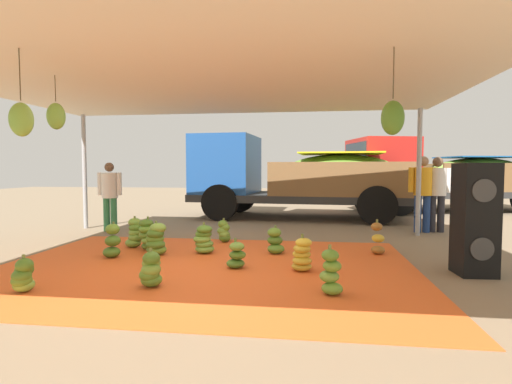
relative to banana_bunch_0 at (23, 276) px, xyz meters
name	(u,v)px	position (x,y,z in m)	size (l,w,h in m)	color
ground_plane	(240,234)	(1.76, 4.40, -0.20)	(40.00, 40.00, 0.00)	#7F6B51
tarp_orange	(204,267)	(1.76, 1.40, -0.19)	(6.02, 4.47, 0.01)	#E05B23
tent_canopy	(201,78)	(1.75, 1.29, 2.47)	(8.00, 7.00, 2.76)	#9EA0A5
banana_bunch_0	(23,276)	(0.00, 0.00, 0.00)	(0.32, 0.33, 0.44)	#75A83D
banana_bunch_1	(112,242)	(0.14, 1.81, 0.06)	(0.37, 0.37, 0.57)	#477523
banana_bunch_2	(236,256)	(2.23, 1.41, -0.01)	(0.31, 0.31, 0.43)	#477523
banana_bunch_3	(378,240)	(4.38, 2.61, 0.05)	(0.32, 0.32, 0.58)	#996628
banana_bunch_4	(302,256)	(3.16, 1.37, 0.03)	(0.39, 0.39, 0.52)	gold
banana_bunch_5	(135,234)	(0.14, 2.64, 0.06)	(0.41, 0.40, 0.57)	#6B9E38
banana_bunch_6	(148,236)	(0.48, 2.42, 0.07)	(0.42, 0.42, 0.59)	#518428
banana_bunch_7	(151,270)	(1.37, 0.39, 0.01)	(0.34, 0.36, 0.47)	#518428
banana_bunch_8	(331,273)	(3.49, 0.41, 0.05)	(0.32, 0.34, 0.56)	#60932D
banana_bunch_9	(224,232)	(1.62, 3.36, 0.01)	(0.33, 0.31, 0.46)	#477523
banana_bunch_10	(204,240)	(1.50, 2.32, 0.03)	(0.47, 0.45, 0.52)	#6B9E38
banana_bunch_11	(275,242)	(2.69, 2.46, 0.01)	(0.35, 0.36, 0.47)	#518428
banana_bunch_12	(156,240)	(0.76, 2.08, 0.06)	(0.44, 0.45, 0.57)	#60932D
cargo_truck_main	(292,176)	(2.77, 7.43, 1.02)	(6.24, 2.85, 2.40)	#2D2D2D
cargo_truck_far	(438,175)	(7.53, 9.77, 1.01)	(6.56, 3.69, 2.40)	#2D2D2D
worker_0	(437,188)	(6.10, 5.22, 0.79)	(0.62, 0.38, 1.69)	#26262D
worker_1	(423,188)	(5.77, 5.13, 0.80)	(0.62, 0.38, 1.70)	navy
worker_2	(110,191)	(-1.23, 4.34, 0.71)	(0.57, 0.35, 1.56)	#337A4C
speaker_stack	(475,219)	(5.45, 1.52, 0.55)	(0.49, 0.52, 1.50)	black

